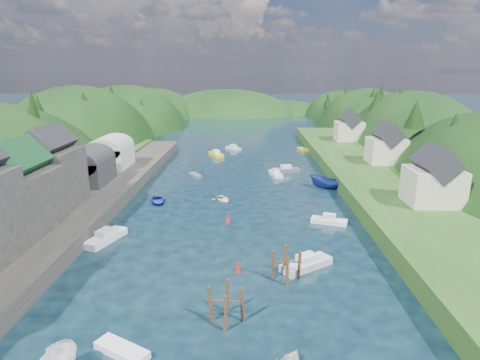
{
  "coord_description": "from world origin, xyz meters",
  "views": [
    {
      "loc": [
        1.4,
        -32.14,
        20.37
      ],
      "look_at": [
        0.0,
        28.0,
        4.0
      ],
      "focal_mm": 30.0,
      "sensor_mm": 36.0,
      "label": 1
    }
  ],
  "objects_px": {
    "piling_cluster_far": "(286,267)",
    "channel_buoy_near": "(238,268)",
    "piling_cluster_near": "(226,307)",
    "channel_buoy_far": "(228,219)"
  },
  "relations": [
    {
      "from": "piling_cluster_near",
      "to": "channel_buoy_far",
      "type": "height_order",
      "value": "piling_cluster_near"
    },
    {
      "from": "channel_buoy_near",
      "to": "piling_cluster_far",
      "type": "bearing_deg",
      "value": -14.65
    },
    {
      "from": "channel_buoy_near",
      "to": "channel_buoy_far",
      "type": "relative_size",
      "value": 1.0
    },
    {
      "from": "piling_cluster_near",
      "to": "piling_cluster_far",
      "type": "xyz_separation_m",
      "value": [
        5.61,
        7.28,
        -0.03
      ]
    },
    {
      "from": "piling_cluster_near",
      "to": "channel_buoy_near",
      "type": "bearing_deg",
      "value": 85.35
    },
    {
      "from": "piling_cluster_far",
      "to": "channel_buoy_near",
      "type": "height_order",
      "value": "piling_cluster_far"
    },
    {
      "from": "piling_cluster_near",
      "to": "channel_buoy_near",
      "type": "xyz_separation_m",
      "value": [
        0.7,
        8.57,
        -0.81
      ]
    },
    {
      "from": "channel_buoy_far",
      "to": "channel_buoy_near",
      "type": "bearing_deg",
      "value": -82.83
    },
    {
      "from": "piling_cluster_near",
      "to": "piling_cluster_far",
      "type": "bearing_deg",
      "value": 52.4
    },
    {
      "from": "piling_cluster_near",
      "to": "channel_buoy_far",
      "type": "xyz_separation_m",
      "value": [
        -1.1,
        22.85,
        -0.81
      ]
    }
  ]
}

